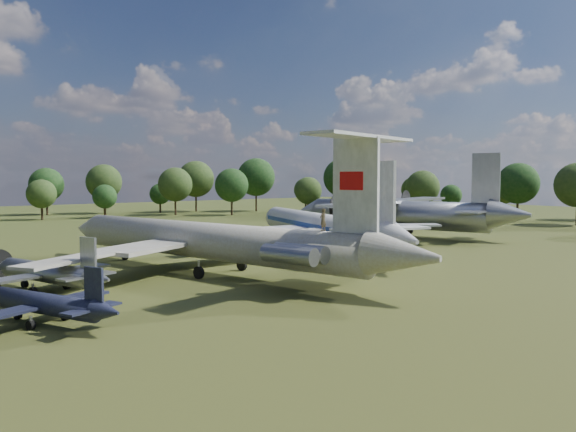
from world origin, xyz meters
TOP-DOWN VIEW (x-y plane):
  - ground at (0.00, 0.00)m, footprint 300.00×300.00m
  - il62_airliner at (-5.31, -2.09)m, footprint 50.49×59.30m
  - tu104_jet at (15.94, 4.65)m, footprint 48.51×56.34m
  - an12_transport at (37.53, 10.06)m, footprint 49.44×52.58m
  - small_prop_west at (-23.72, -12.94)m, footprint 15.02×17.01m
  - small_prop_northwest at (-20.63, -2.16)m, footprint 17.00×19.83m
  - person_on_il62 at (-2.03, -15.86)m, footprint 0.78×0.59m

SIDE VIEW (x-z plane):
  - ground at x=0.00m, z-range 0.00..0.00m
  - small_prop_west at x=-23.72m, z-range 0.00..2.07m
  - small_prop_northwest at x=-20.63m, z-range 0.00..2.46m
  - tu104_jet at x=15.94m, z-range 0.00..4.78m
  - il62_airliner at x=-5.31m, z-range 0.00..5.05m
  - an12_transport at x=37.53m, z-range 0.00..5.73m
  - person_on_il62 at x=-2.03m, z-range 5.05..6.98m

